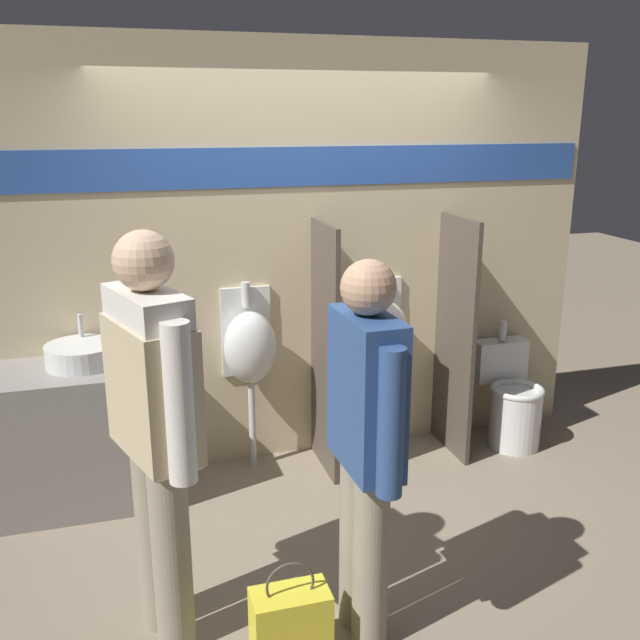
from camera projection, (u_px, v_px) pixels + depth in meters
name	position (u px, v px, depth m)	size (l,w,h in m)	color
ground_plane	(328.00, 489.00, 4.43)	(16.00, 16.00, 0.00)	gray
display_wall	(301.00, 256.00, 4.60)	(3.97, 0.07, 2.70)	beige
sink_counter	(80.00, 436.00, 4.19)	(1.00, 0.56, 0.84)	gray
sink_basin	(82.00, 354.00, 4.12)	(0.41, 0.41, 0.27)	silver
cell_phone	(128.00, 369.00, 4.05)	(0.07, 0.14, 0.01)	#232328
divider_near_counter	(325.00, 350.00, 4.50)	(0.03, 0.53, 1.62)	#4C4238
divider_mid	(455.00, 338.00, 4.75)	(0.03, 0.53, 1.62)	#4C4238
urinal_near_counter	(250.00, 347.00, 4.51)	(0.34, 0.26, 1.23)	silver
urinal_far	(383.00, 335.00, 4.75)	(0.34, 0.26, 1.23)	silver
toilet	(511.00, 402.00, 4.99)	(0.38, 0.53, 0.85)	silver
person_in_vest	(154.00, 415.00, 2.92)	(0.37, 0.61, 1.82)	gray
person_with_lanyard	(366.00, 440.00, 2.96)	(0.22, 0.60, 1.71)	gray
shopping_bag	(291.00, 625.00, 3.01)	(0.33, 0.18, 0.48)	yellow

